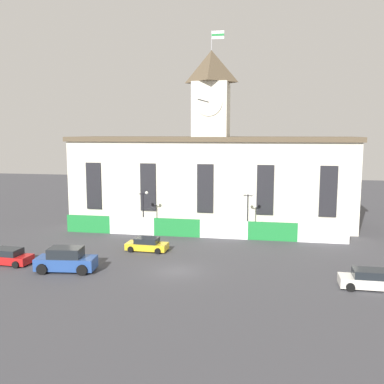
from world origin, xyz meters
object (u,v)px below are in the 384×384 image
(street_lamp_right, at_px, (248,205))
(car_yellow_coupe, at_px, (147,245))
(car_blue_van, at_px, (66,260))
(car_white_taxi, at_px, (369,280))
(car_red_sedan, at_px, (8,257))
(street_lamp_left, at_px, (143,203))

(street_lamp_right, bearing_deg, car_yellow_coupe, -144.11)
(street_lamp_right, height_order, car_blue_van, street_lamp_right)
(car_blue_van, height_order, car_white_taxi, car_blue_van)
(street_lamp_right, height_order, car_white_taxi, street_lamp_right)
(car_blue_van, distance_m, car_white_taxi, 24.99)
(car_blue_van, xyz_separation_m, car_yellow_coupe, (5.04, 7.59, -0.34))
(car_yellow_coupe, bearing_deg, car_red_sedan, 32.73)
(street_lamp_left, relative_size, car_white_taxi, 1.14)
(car_red_sedan, bearing_deg, street_lamp_left, 60.87)
(car_white_taxi, relative_size, car_red_sedan, 1.00)
(car_yellow_coupe, bearing_deg, car_blue_van, 58.61)
(street_lamp_left, height_order, car_red_sedan, street_lamp_left)
(street_lamp_left, xyz_separation_m, car_white_taxi, (22.47, -14.30, -3.02))
(car_white_taxi, bearing_deg, street_lamp_left, -32.36)
(street_lamp_right, bearing_deg, car_red_sedan, -146.90)
(car_blue_van, distance_m, car_red_sedan, 6.32)
(street_lamp_left, height_order, car_white_taxi, street_lamp_left)
(street_lamp_left, xyz_separation_m, street_lamp_right, (12.31, 0.00, 0.09))
(street_lamp_left, xyz_separation_m, car_blue_van, (-2.52, -14.67, -2.75))
(car_red_sedan, bearing_deg, car_blue_van, -5.19)
(street_lamp_right, height_order, car_red_sedan, street_lamp_right)
(street_lamp_left, relative_size, car_blue_van, 0.97)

